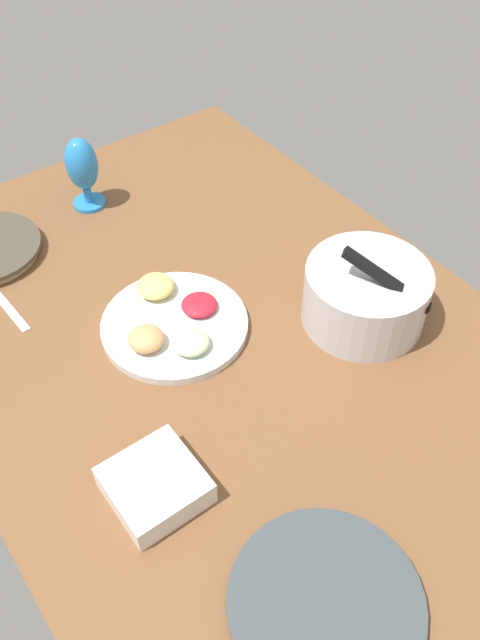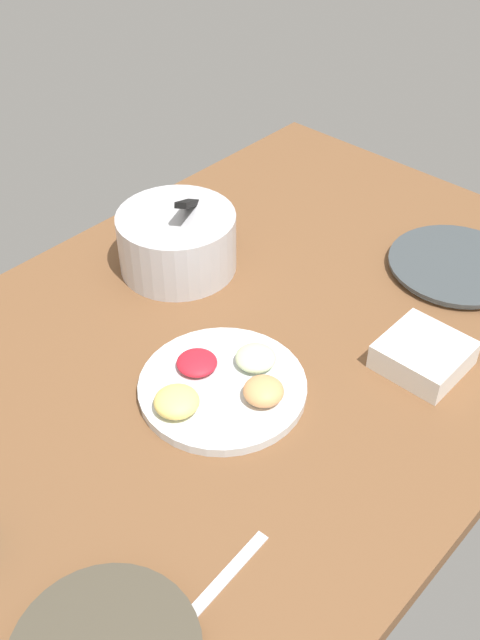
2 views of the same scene
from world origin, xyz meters
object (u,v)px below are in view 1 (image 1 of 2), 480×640
(dinner_plate_right, at_px, (326,603))
(square_bowl_white, at_px, (155,484))
(mixing_bowl, at_px, (366,294))
(fruit_platter, at_px, (173,322))
(hurricane_glass_blue, at_px, (82,167))

(dinner_plate_right, relative_size, square_bowl_white, 1.99)
(mixing_bowl, height_order, fruit_platter, mixing_bowl)
(dinner_plate_right, height_order, hurricane_glass_blue, hurricane_glass_blue)
(dinner_plate_right, bearing_deg, fruit_platter, 168.67)
(dinner_plate_right, xyz_separation_m, square_bowl_white, (-0.30, -0.10, 0.02))
(mixing_bowl, xyz_separation_m, square_bowl_white, (0.09, -0.55, -0.04))
(dinner_plate_right, relative_size, fruit_platter, 0.97)
(mixing_bowl, height_order, square_bowl_white, mixing_bowl)
(fruit_platter, relative_size, square_bowl_white, 2.06)
(dinner_plate_right, xyz_separation_m, hurricane_glass_blue, (-1.07, 0.18, 0.10))
(fruit_platter, bearing_deg, dinner_plate_right, -11.33)
(fruit_platter, xyz_separation_m, square_bowl_white, (0.30, -0.22, 0.01))
(fruit_platter, bearing_deg, mixing_bowl, 57.74)
(dinner_plate_right, distance_m, fruit_platter, 0.61)
(square_bowl_white, bearing_deg, mixing_bowl, 99.27)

